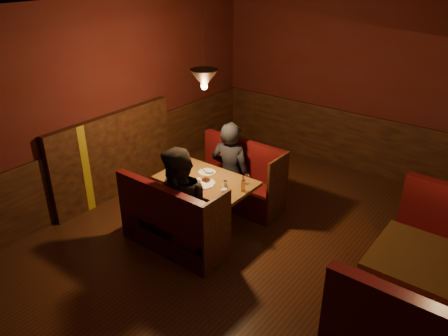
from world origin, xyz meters
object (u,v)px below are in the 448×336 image
Objects in this scene: diner_a at (230,153)px; diner_b at (178,190)px; main_table at (207,190)px; main_bench_near at (171,229)px; second_table at (448,286)px; main_bench_far at (240,184)px.

diner_b is (0.19, -1.29, 0.04)m from diner_a.
main_bench_near reaches higher than main_table.
main_bench_near is 1.47m from diner_a.
second_table is at bearing 11.14° from main_bench_near.
diner_b is (0.10, -0.65, 0.32)m from main_table.
main_table is 0.77m from main_bench_far.
main_bench_far is at bearing 163.96° from second_table.
main_bench_near is (0.00, -1.46, 0.00)m from main_bench_far.
second_table is 3.00m from diner_b.
main_table is at bearing 91.07° from main_bench_near.
main_bench_near is at bearing 83.76° from diner_a.
diner_b is (0.08, 0.09, 0.55)m from main_bench_near.
diner_b reaches higher than main_table.
second_table is 0.84× the size of diner_b.
diner_a is (-3.13, 0.78, 0.22)m from second_table.
main_table is at bearing 111.01° from diner_b.
diner_a is at bearing 94.52° from main_bench_near.
main_bench_far is 0.53m from diner_a.
second_table is at bearing -16.04° from main_bench_far.
diner_b is at bearing -86.59° from main_bench_far.
diner_b reaches higher than main_bench_near.
main_bench_far is 1.46m from main_bench_near.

